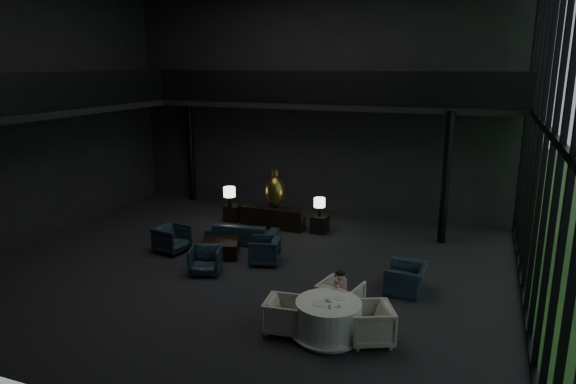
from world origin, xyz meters
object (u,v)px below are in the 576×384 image
(side_table_right, at_px, (320,224))
(sofa, at_px, (242,229))
(lounge_armchair_east, at_px, (265,249))
(child, at_px, (340,283))
(coffee_table, at_px, (220,248))
(dining_chair_east, at_px, (370,320))
(console, at_px, (273,218))
(bronze_urn, at_px, (275,191))
(side_table_left, at_px, (233,213))
(dining_table, at_px, (328,321))
(dining_chair_north, at_px, (340,295))
(lounge_armchair_south, at_px, (206,259))
(lounge_armchair_west, at_px, (172,237))
(dining_chair_west, at_px, (285,313))
(table_lamp_left, at_px, (229,193))
(window_armchair, at_px, (406,275))
(table_lamp_right, at_px, (319,203))

(side_table_right, height_order, sofa, sofa)
(lounge_armchair_east, relative_size, child, 1.41)
(sofa, xyz_separation_m, coffee_table, (-0.10, -1.23, -0.21))
(side_table_right, bearing_deg, dining_chair_east, -63.98)
(console, xyz_separation_m, dining_chair_east, (4.57, -5.98, 0.12))
(sofa, relative_size, lounge_armchair_east, 2.67)
(bronze_urn, bearing_deg, coffee_table, -97.43)
(side_table_left, distance_m, dining_table, 8.28)
(dining_chair_north, height_order, child, child)
(dining_chair_east, bearing_deg, dining_table, -108.05)
(side_table_right, distance_m, dining_chair_north, 5.66)
(side_table_right, bearing_deg, dining_table, -70.84)
(console, distance_m, lounge_armchair_south, 4.18)
(lounge_armchair_east, height_order, dining_chair_north, dining_chair_north)
(lounge_armchair_south, distance_m, dining_chair_east, 5.04)
(lounge_armchair_west, distance_m, dining_chair_west, 5.62)
(table_lamp_left, xyz_separation_m, child, (5.33, -5.14, -0.32))
(window_armchair, xyz_separation_m, dining_chair_east, (-0.31, -2.56, 0.02))
(side_table_left, bearing_deg, bronze_urn, -0.77)
(bronze_urn, distance_m, lounge_armchair_east, 3.46)
(side_table_left, bearing_deg, table_lamp_right, -3.64)
(side_table_left, height_order, lounge_armchair_east, lounge_armchair_east)
(side_table_right, xyz_separation_m, dining_chair_north, (2.13, -5.24, 0.19))
(console, bearing_deg, window_armchair, -34.99)
(bronze_urn, relative_size, table_lamp_left, 1.83)
(console, xyz_separation_m, table_lamp_right, (1.60, 0.03, 0.65))
(lounge_armchair_east, relative_size, lounge_armchair_south, 1.03)
(bronze_urn, distance_m, lounge_armchair_south, 4.47)
(lounge_armchair_south, bearing_deg, bronze_urn, 70.23)
(coffee_table, relative_size, dining_chair_west, 1.29)
(coffee_table, bearing_deg, lounge_armchair_south, -78.00)
(lounge_armchair_east, height_order, child, child)
(lounge_armchair_west, bearing_deg, child, -101.01)
(bronze_urn, distance_m, side_table_left, 1.85)
(side_table_left, relative_size, side_table_right, 1.01)
(lounge_armchair_west, height_order, dining_chair_north, dining_chair_north)
(coffee_table, bearing_deg, sofa, 85.25)
(bronze_urn, height_order, dining_chair_east, bronze_urn)
(table_lamp_left, distance_m, lounge_armchair_south, 4.48)
(sofa, distance_m, dining_chair_west, 5.52)
(sofa, xyz_separation_m, lounge_armchair_south, (0.17, -2.50, -0.03))
(side_table_left, xyz_separation_m, dining_table, (5.35, -6.32, 0.04))
(console, relative_size, window_armchair, 2.16)
(dining_table, relative_size, child, 2.54)
(lounge_armchair_west, height_order, lounge_armchair_east, lounge_armchair_west)
(table_lamp_right, distance_m, lounge_armchair_west, 4.71)
(bronze_urn, xyz_separation_m, dining_chair_west, (2.86, -6.41, -0.83))
(sofa, height_order, lounge_armchair_south, sofa)
(console, xyz_separation_m, dining_chair_west, (2.86, -6.19, 0.05))
(dining_chair_west, bearing_deg, table_lamp_left, 29.37)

